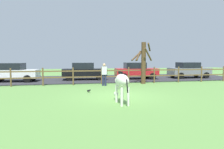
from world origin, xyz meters
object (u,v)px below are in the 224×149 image
object	(u,v)px
crow_on_grass	(89,91)
visitor_near_fence	(104,73)
parked_car_white	(13,72)
zebra	(122,83)
bare_tree	(143,61)
parked_car_grey	(189,70)
parked_car_red	(136,71)
parked_car_black	(84,71)

from	to	relation	value
crow_on_grass	visitor_near_fence	distance (m)	3.25
parked_car_white	visitor_near_fence	world-z (taller)	visitor_near_fence
zebra	crow_on_grass	xyz separation A→B (m)	(-1.16, 3.10, -0.80)
crow_on_grass	bare_tree	bearing A→B (deg)	37.14
parked_car_grey	zebra	bearing A→B (deg)	-134.00
crow_on_grass	parked_car_grey	xyz separation A→B (m)	(10.68, 6.76, 0.72)
zebra	parked_car_white	xyz separation A→B (m)	(-6.91, 9.83, -0.08)
parked_car_grey	crow_on_grass	bearing A→B (deg)	-147.68
zebra	parked_car_red	size ratio (longest dim) A/B	0.47
visitor_near_fence	crow_on_grass	bearing A→B (deg)	-115.99
parked_car_white	visitor_near_fence	xyz separation A→B (m)	(7.13, -3.89, 0.06)
zebra	parked_car_grey	bearing A→B (deg)	46.00
parked_car_grey	parked_car_white	bearing A→B (deg)	-179.88
parked_car_white	visitor_near_fence	size ratio (longest dim) A/B	2.53
bare_tree	parked_car_grey	bearing A→B (deg)	28.28
bare_tree	parked_car_black	distance (m)	5.78
zebra	parked_car_black	distance (m)	10.27
parked_car_grey	visitor_near_fence	bearing A→B (deg)	-157.15
bare_tree	parked_car_white	world-z (taller)	bare_tree
crow_on_grass	parked_car_white	bearing A→B (deg)	130.53
zebra	parked_car_black	size ratio (longest dim) A/B	0.48
parked_car_red	crow_on_grass	bearing A→B (deg)	-126.84
parked_car_white	parked_car_grey	bearing A→B (deg)	0.12
crow_on_grass	parked_car_grey	bearing A→B (deg)	32.32
parked_car_grey	visitor_near_fence	size ratio (longest dim) A/B	2.46
zebra	parked_car_white	bearing A→B (deg)	125.12
parked_car_black	visitor_near_fence	world-z (taller)	visitor_near_fence
parked_car_red	parked_car_white	distance (m)	10.87
bare_tree	zebra	bearing A→B (deg)	-117.60
zebra	parked_car_black	xyz separation A→B (m)	(-0.95, 10.22, -0.08)
parked_car_red	parked_car_grey	bearing A→B (deg)	-0.80
zebra	crow_on_grass	distance (m)	3.41
zebra	parked_car_black	bearing A→B (deg)	95.31
parked_car_red	visitor_near_fence	distance (m)	5.47
parked_car_red	bare_tree	bearing A→B (deg)	-98.77
zebra	bare_tree	bearing A→B (deg)	62.40
crow_on_grass	parked_car_white	distance (m)	8.88
parked_car_red	parked_car_white	world-z (taller)	same
crow_on_grass	zebra	bearing A→B (deg)	-69.49
parked_car_red	parked_car_white	bearing A→B (deg)	-179.41
parked_car_black	crow_on_grass	bearing A→B (deg)	-91.70
crow_on_grass	parked_car_black	size ratio (longest dim) A/B	0.05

